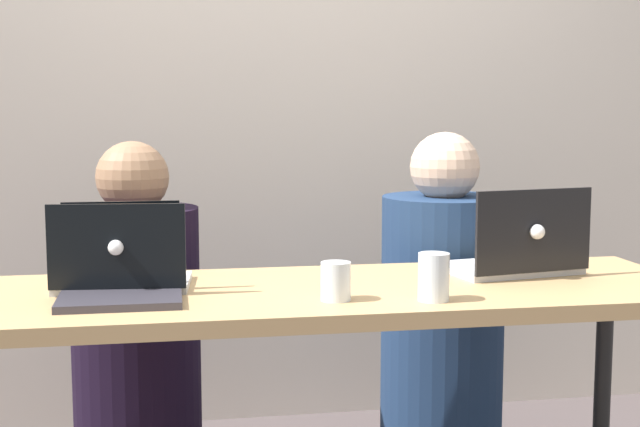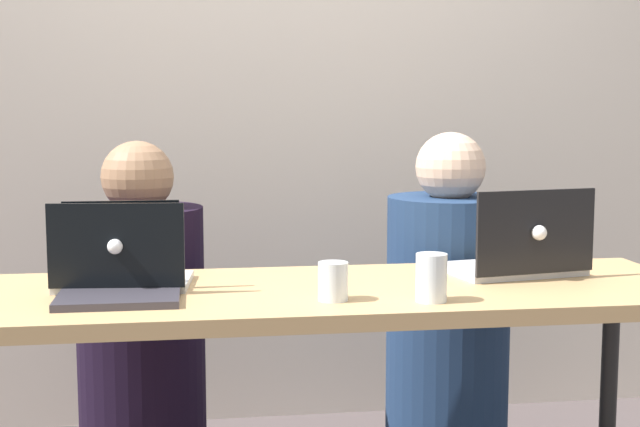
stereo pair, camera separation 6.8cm
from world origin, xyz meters
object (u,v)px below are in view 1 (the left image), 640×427
(laptop_back_left, at_px, (122,271))
(person_on_left, at_px, (137,345))
(laptop_front_left, at_px, (121,278))
(water_glass_right, at_px, (434,280))
(person_on_right, at_px, (442,328))
(laptop_back_right, at_px, (516,255))
(water_glass_center, at_px, (334,284))

(laptop_back_left, bearing_deg, person_on_left, -86.54)
(laptop_front_left, bearing_deg, laptop_back_left, 91.59)
(laptop_back_left, xyz_separation_m, water_glass_right, (0.72, -0.25, 0.00))
(person_on_right, distance_m, laptop_back_right, 0.53)
(person_on_left, xyz_separation_m, laptop_front_left, (-0.02, -0.56, 0.31))
(laptop_front_left, bearing_deg, person_on_left, 88.94)
(laptop_back_left, distance_m, water_glass_right, 0.77)
(laptop_back_left, bearing_deg, laptop_back_right, -172.84)
(person_on_left, distance_m, laptop_front_left, 0.64)
(laptop_back_right, bearing_deg, laptop_front_left, -3.67)
(laptop_back_left, height_order, water_glass_right, laptop_back_left)
(person_on_left, height_order, laptop_back_right, person_on_left)
(person_on_right, bearing_deg, laptop_front_left, 33.49)
(person_on_left, bearing_deg, laptop_back_right, 143.57)
(laptop_back_right, xyz_separation_m, water_glass_right, (-0.32, -0.28, -0.00))
(laptop_back_left, relative_size, laptop_back_right, 0.90)
(laptop_back_right, bearing_deg, water_glass_right, 30.68)
(person_on_right, xyz_separation_m, laptop_front_left, (-0.98, -0.56, 0.30))
(water_glass_center, bearing_deg, laptop_front_left, 167.14)
(laptop_front_left, bearing_deg, person_on_right, 30.18)
(laptop_back_right, relative_size, water_glass_center, 4.25)
(laptop_back_left, xyz_separation_m, laptop_front_left, (0.00, -0.10, 0.00))
(person_on_left, relative_size, water_glass_right, 9.84)
(person_on_left, relative_size, laptop_back_left, 3.19)
(person_on_right, relative_size, laptop_back_left, 3.25)
(laptop_back_right, bearing_deg, person_on_right, -92.08)
(person_on_left, height_order, laptop_front_left, person_on_left)
(person_on_right, distance_m, water_glass_center, 0.88)
(water_glass_right, bearing_deg, water_glass_center, 169.26)
(person_on_right, distance_m, laptop_front_left, 1.17)
(laptop_back_left, bearing_deg, water_glass_right, 166.39)
(laptop_front_left, bearing_deg, water_glass_center, -12.37)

